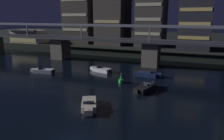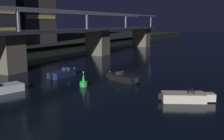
# 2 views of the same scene
# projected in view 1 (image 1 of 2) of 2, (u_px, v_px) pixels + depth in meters

# --- Properties ---
(far_riverbank) EXTENTS (240.00, 80.00, 2.20)m
(far_riverbank) POSITION_uv_depth(u_px,v_px,m) (174.00, 41.00, 94.19)
(far_riverbank) COLOR black
(far_riverbank) RESTS_ON ground
(river_bridge) EXTENTS (105.85, 6.40, 9.38)m
(river_bridge) POSITION_uv_depth(u_px,v_px,m) (151.00, 48.00, 50.16)
(river_bridge) COLOR #605B51
(river_bridge) RESTS_ON ground
(tower_west_low) EXTENTS (10.07, 12.90, 24.61)m
(tower_west_low) POSITION_uv_depth(u_px,v_px,m) (83.00, 8.00, 76.94)
(tower_west_low) COLOR #38332D
(tower_west_low) RESTS_ON far_riverbank
(tower_central) EXTENTS (8.09, 12.20, 21.32)m
(tower_central) POSITION_uv_depth(u_px,v_px,m) (152.00, 12.00, 68.15)
(tower_central) COLOR #423D38
(tower_central) RESTS_ON far_riverbank
(tower_east_tall) EXTENTS (8.46, 13.96, 18.67)m
(tower_east_tall) POSITION_uv_depth(u_px,v_px,m) (196.00, 16.00, 62.28)
(tower_east_tall) COLOR #282833
(tower_east_tall) RESTS_ON far_riverbank
(waterfront_pavilion) EXTENTS (12.40, 7.40, 4.70)m
(waterfront_pavilion) POSITION_uv_depth(u_px,v_px,m) (29.00, 36.00, 77.61)
(waterfront_pavilion) COLOR #B2AD9E
(waterfront_pavilion) RESTS_ON far_riverbank
(speedboat_near_center) EXTENTS (2.88, 5.16, 1.16)m
(speedboat_near_center) POSITION_uv_depth(u_px,v_px,m) (145.00, 88.00, 34.03)
(speedboat_near_center) COLOR black
(speedboat_near_center) RESTS_ON ground
(speedboat_mid_left) EXTENTS (5.21, 1.91, 1.16)m
(speedboat_mid_left) POSITION_uv_depth(u_px,v_px,m) (148.00, 74.00, 42.17)
(speedboat_mid_left) COLOR #19234C
(speedboat_mid_left) RESTS_ON ground
(speedboat_mid_center) EXTENTS (3.39, 4.95, 1.16)m
(speedboat_mid_center) POSITION_uv_depth(u_px,v_px,m) (89.00, 105.00, 27.63)
(speedboat_mid_center) COLOR beige
(speedboat_mid_center) RESTS_ON ground
(speedboat_mid_right) EXTENTS (5.23, 2.49, 1.16)m
(speedboat_mid_right) POSITION_uv_depth(u_px,v_px,m) (43.00, 71.00, 44.77)
(speedboat_mid_right) COLOR silver
(speedboat_mid_right) RESTS_ON ground
(speedboat_far_left) EXTENTS (5.21, 2.66, 1.16)m
(speedboat_far_left) POSITION_uv_depth(u_px,v_px,m) (101.00, 70.00, 45.77)
(speedboat_far_left) COLOR silver
(speedboat_far_left) RESTS_ON ground
(channel_buoy) EXTENTS (0.90, 0.90, 1.76)m
(channel_buoy) POSITION_uv_depth(u_px,v_px,m) (121.00, 80.00, 38.12)
(channel_buoy) COLOR green
(channel_buoy) RESTS_ON ground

